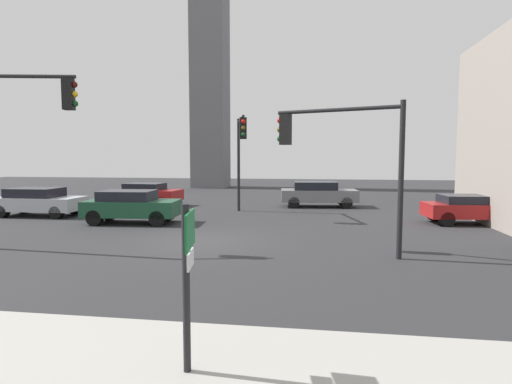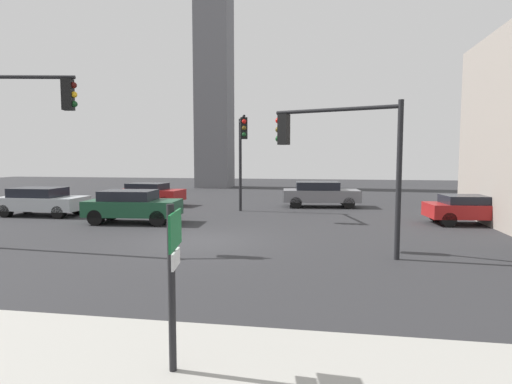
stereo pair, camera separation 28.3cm
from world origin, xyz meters
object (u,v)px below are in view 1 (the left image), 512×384
traffic_light_0 (241,144)px  car_1 (318,193)px  car_0 (147,193)px  car_2 (38,201)px  car_4 (131,206)px  direction_sign (188,269)px  traffic_light_1 (337,145)px  car_3 (471,208)px  traffic_light_2 (27,123)px

traffic_light_0 → car_1: (3.93, 4.21, -2.87)m
car_0 → car_2: car_2 is taller
car_2 → car_4: bearing=-15.0°
traffic_light_0 → car_2: bearing=-94.1°
direction_sign → traffic_light_1: traffic_light_1 is taller
car_0 → car_3: 17.81m
traffic_light_1 → car_2: 15.96m
traffic_light_2 → car_3: 18.01m
direction_sign → traffic_light_0: traffic_light_0 is taller
car_2 → car_4: (5.67, -1.48, 0.04)m
traffic_light_0 → car_1: 6.44m
traffic_light_1 → car_4: size_ratio=1.09×
car_0 → car_3: (17.19, -4.64, -0.04)m
traffic_light_2 → car_0: 12.57m
traffic_light_0 → car_4: traffic_light_0 is taller
traffic_light_0 → car_0: traffic_light_0 is taller
traffic_light_1 → car_2: traffic_light_1 is taller
car_1 → car_4: size_ratio=1.09×
car_2 → car_3: 20.79m
car_0 → traffic_light_2: bearing=-78.9°
traffic_light_0 → traffic_light_1: bearing=15.6°
car_2 → car_3: size_ratio=1.03×
car_3 → traffic_light_1: bearing=-139.1°
direction_sign → car_4: bearing=108.3°
direction_sign → car_4: size_ratio=0.53×
traffic_light_0 → car_4: 6.23m
direction_sign → traffic_light_1: 8.57m
direction_sign → car_0: bearing=104.7°
car_1 → car_2: (-14.03, -6.05, -0.04)m
direction_sign → car_3: (8.47, 14.53, -0.84)m
traffic_light_1 → car_3: (6.20, 6.47, -2.68)m
car_4 → car_3: bearing=3.7°
car_0 → car_4: size_ratio=0.98×
traffic_light_1 → car_1: traffic_light_1 is taller
traffic_light_0 → car_1: bearing=122.6°
traffic_light_0 → car_3: bearing=68.7°
direction_sign → car_1: bearing=75.4°
traffic_light_0 → car_2: traffic_light_0 is taller
traffic_light_0 → car_1: size_ratio=1.09×
traffic_light_2 → car_4: traffic_light_2 is taller
direction_sign → car_3: direction_sign is taller
car_2 → car_4: car_4 is taller
traffic_light_1 → car_4: traffic_light_1 is taller
traffic_light_2 → car_0: size_ratio=1.39×
car_2 → car_3: (20.79, 0.55, -0.05)m
car_0 → car_1: car_1 is taller
traffic_light_0 → car_4: (-4.43, -3.31, -2.87)m
traffic_light_1 → car_1: bearing=-68.0°
car_0 → car_4: (2.07, -6.67, 0.05)m
traffic_light_2 → car_2: (-4.74, 6.88, -3.34)m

